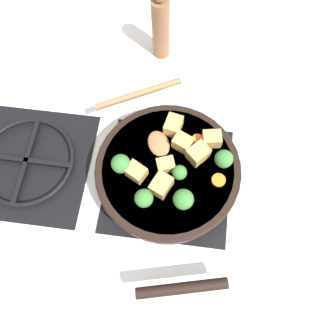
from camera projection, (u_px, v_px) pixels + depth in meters
ground_plane at (168, 180)px, 0.83m from camera, size 2.40×2.40×0.00m
front_burner_grate at (168, 179)px, 0.82m from camera, size 0.31×0.31×0.03m
rear_burner_grate at (28, 162)px, 0.83m from camera, size 0.31×0.31×0.03m
skillet_pan at (168, 173)px, 0.77m from camera, size 0.45×0.34×0.06m
wooden_spoon at (147, 115)px, 0.79m from camera, size 0.23×0.21×0.02m
tofu_cube_center_large at (161, 185)px, 0.71m from camera, size 0.06×0.05×0.04m
tofu_cube_near_handle at (173, 126)px, 0.76m from camera, size 0.05×0.04×0.04m
tofu_cube_east_chunk at (136, 172)px, 0.73m from camera, size 0.05×0.05×0.03m
tofu_cube_west_chunk at (212, 139)px, 0.75m from camera, size 0.04×0.05×0.03m
tofu_cube_back_piece at (183, 143)px, 0.75m from camera, size 0.05×0.05×0.03m
tofu_cube_front_piece at (198, 154)px, 0.74m from camera, size 0.06×0.06×0.04m
tofu_cube_mid_small at (166, 165)px, 0.73m from camera, size 0.04×0.05×0.03m
broccoli_floret_near_spoon at (224, 159)px, 0.73m from camera, size 0.04×0.04×0.05m
broccoli_floret_center_top at (121, 164)px, 0.72m from camera, size 0.04×0.04×0.05m
broccoli_floret_east_rim at (179, 173)px, 0.72m from camera, size 0.03×0.03×0.04m
broccoli_floret_west_rim at (144, 198)px, 0.69m from camera, size 0.04×0.04×0.05m
broccoli_floret_north_edge at (183, 199)px, 0.69m from camera, size 0.04×0.04×0.05m
carrot_slice_orange_thin at (197, 139)px, 0.77m from camera, size 0.03×0.03×0.01m
carrot_slice_near_center at (219, 180)px, 0.73m from camera, size 0.03×0.03×0.01m
pepper_mill at (161, 27)px, 0.88m from camera, size 0.05×0.05×0.21m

